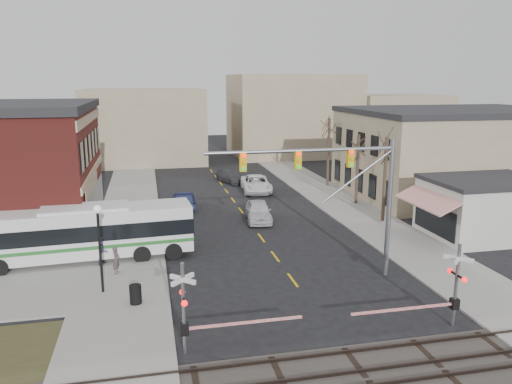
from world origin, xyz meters
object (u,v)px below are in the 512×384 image
rr_crossing_west (194,309)px  car_b (183,200)px  pedestrian_far (104,250)px  transit_bus (86,232)px  car_c (256,184)px  street_lamp (99,231)px  pedestrian_near (116,260)px  trash_bin (136,294)px  traffic_signal_mast (343,180)px  car_a (258,211)px  car_d (231,177)px  rr_crossing_east (448,287)px

rr_crossing_west → car_b: 24.51m
pedestrian_far → car_b: bearing=3.2°
car_b → pedestrian_far: 14.46m
transit_bus → car_c: 22.68m
street_lamp → pedestrian_near: (0.60, 2.55, -2.57)m
trash_bin → car_b: car_b is taller
traffic_signal_mast → car_a: size_ratio=2.22×
car_b → pedestrian_near: size_ratio=2.81×
transit_bus → pedestrian_far: (1.06, -1.19, -0.87)m
car_c → pedestrian_near: 23.88m
car_b → car_d: (6.06, 10.40, -0.07)m
car_c → pedestrian_near: size_ratio=3.70×
rr_crossing_east → pedestrian_near: (-15.18, 9.72, -1.04)m
car_b → car_a: bearing=133.8°
pedestrian_near → street_lamp: bearing=-174.9°
rr_crossing_west → car_c: rr_crossing_west is taller
car_a → pedestrian_near: 14.29m
transit_bus → traffic_signal_mast: bearing=-23.2°
trash_bin → car_d: size_ratio=0.21×
trash_bin → car_c: 27.18m
trash_bin → car_c: car_c is taller
trash_bin → pedestrian_near: (-1.15, 4.38, 0.32)m
rr_crossing_east → pedestrian_near: size_ratio=3.48×
transit_bus → car_c: (14.70, 17.23, -1.07)m
rr_crossing_west → car_c: bearing=72.9°
pedestrian_near → trash_bin: bearing=-147.0°
street_lamp → car_c: size_ratio=0.81×
rr_crossing_east → car_c: rr_crossing_east is taller
transit_bus → pedestrian_far: bearing=-48.2°
trash_bin → car_a: 16.85m
rr_crossing_east → car_b: rr_crossing_east is taller
car_b → car_c: bearing=-148.5°
trash_bin → pedestrian_near: bearing=104.6°
street_lamp → traffic_signal_mast: bearing=-3.0°
trash_bin → pedestrian_far: size_ratio=0.54×
rr_crossing_west → car_b: bearing=86.8°
car_c → trash_bin: bearing=-110.3°
transit_bus → car_b: 13.93m
rr_crossing_west → car_b: (1.36, 24.44, -1.23)m
transit_bus → car_d: size_ratio=2.85×
street_lamp → car_d: size_ratio=1.03×
rr_crossing_west → rr_crossing_east: size_ratio=1.00×
pedestrian_far → car_d: bearing=0.3°
pedestrian_far → car_c: bearing=-9.4°
transit_bus → pedestrian_near: size_ratio=8.24×
car_d → car_c: bearing=-91.7°
transit_bus → rr_crossing_west: bearing=-65.9°
car_a → car_b: (-5.64, 5.43, -0.08)m
traffic_signal_mast → pedestrian_far: traffic_signal_mast is taller
car_c → car_d: size_ratio=1.28×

